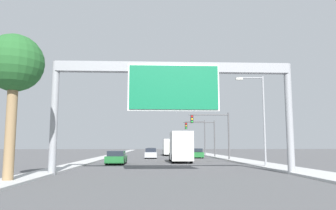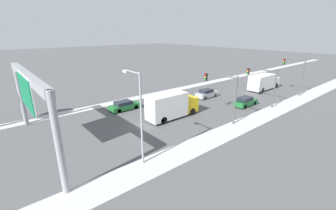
# 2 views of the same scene
# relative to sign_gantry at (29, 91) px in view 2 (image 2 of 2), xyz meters

# --- Properties ---
(sidewalk_right) EXTENTS (3.00, 120.00, 0.15)m
(sidewalk_right) POSITION_rel_sign_gantry_xyz_m (9.50, 42.10, -6.03)
(sidewalk_right) COLOR #B7B7B7
(sidewalk_right) RESTS_ON ground
(median_strip_left) EXTENTS (2.00, 120.00, 0.15)m
(median_strip_left) POSITION_rel_sign_gantry_xyz_m (-9.00, 42.10, -6.03)
(median_strip_left) COLOR #B7B7B7
(median_strip_left) RESTS_ON ground
(sign_gantry) EXTENTS (16.90, 0.73, 7.80)m
(sign_gantry) POSITION_rel_sign_gantry_xyz_m (0.00, 0.00, 0.00)
(sign_gantry) COLOR gray
(sign_gantry) RESTS_ON ground
(car_far_left) EXTENTS (1.84, 4.56, 1.41)m
(car_far_left) POSITION_rel_sign_gantry_xyz_m (-1.75, 43.55, -5.43)
(car_far_left) COLOR #1E662D
(car_far_left) RESTS_ON ground
(car_mid_center) EXTENTS (1.75, 4.28, 1.46)m
(car_mid_center) POSITION_rel_sign_gantry_xyz_m (5.25, 27.97, -5.41)
(car_mid_center) COLOR #1E662D
(car_mid_center) RESTS_ON ground
(car_near_center) EXTENTS (1.90, 4.52, 1.39)m
(car_near_center) POSITION_rel_sign_gantry_xyz_m (-5.25, 12.41, -5.44)
(car_near_center) COLOR #1E662D
(car_near_center) RESTS_ON ground
(car_near_right) EXTENTS (1.75, 4.27, 1.51)m
(car_near_right) POSITION_rel_sign_gantry_xyz_m (-1.75, 26.89, -5.40)
(car_near_right) COLOR #A5A8AD
(car_near_right) RESTS_ON ground
(truck_box_primary) EXTENTS (2.47, 8.38, 3.05)m
(truck_box_primary) POSITION_rel_sign_gantry_xyz_m (1.75, 39.86, -4.54)
(truck_box_primary) COLOR white
(truck_box_primary) RESTS_ON ground
(truck_box_secondary) EXTENTS (2.30, 7.74, 3.48)m
(truck_box_secondary) POSITION_rel_sign_gantry_xyz_m (1.75, 15.62, -4.35)
(truck_box_secondary) COLOR yellow
(truck_box_secondary) RESTS_ON ground
(traffic_light_near_intersection) EXTENTS (5.36, 0.32, 6.24)m
(traffic_light_near_intersection) POSITION_rel_sign_gantry_xyz_m (6.77, 20.10, -1.82)
(traffic_light_near_intersection) COLOR #4C4C4F
(traffic_light_near_intersection) RESTS_ON ground
(traffic_light_mid_block) EXTENTS (5.12, 0.32, 5.92)m
(traffic_light_mid_block) POSITION_rel_sign_gantry_xyz_m (6.81, 30.10, -2.04)
(traffic_light_mid_block) COLOR #4C4C4F
(traffic_light_mid_block) RESTS_ON ground
(traffic_light_far_intersection) EXTENTS (3.95, 0.32, 6.76)m
(traffic_light_far_intersection) POSITION_rel_sign_gantry_xyz_m (7.33, 40.10, -1.61)
(traffic_light_far_intersection) COLOR #4C4C4F
(traffic_light_far_intersection) RESTS_ON ground
(street_lamp_right) EXTENTS (2.57, 0.28, 8.25)m
(street_lamp_right) POSITION_rel_sign_gantry_xyz_m (8.28, 6.50, -1.21)
(street_lamp_right) COLOR gray
(street_lamp_right) RESTS_ON ground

